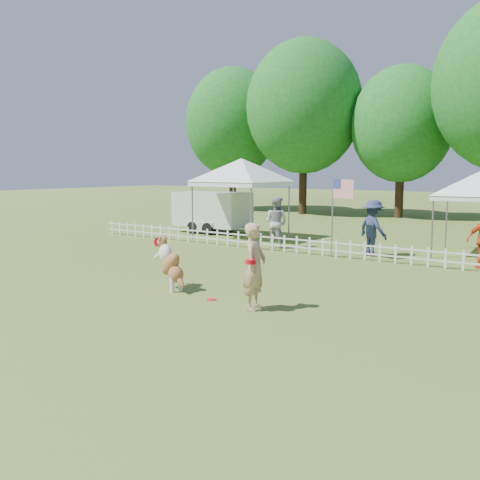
{
  "coord_description": "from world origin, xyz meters",
  "views": [
    {
      "loc": [
        7.8,
        -9.13,
        2.93
      ],
      "look_at": [
        -0.12,
        2.0,
        1.1
      ],
      "focal_mm": 40.0,
      "sensor_mm": 36.0,
      "label": 1
    }
  ],
  "objects_px": {
    "canopy_tent_left": "(241,200)",
    "flag_pole": "(332,217)",
    "handler": "(255,267)",
    "spectator_a": "(276,222)",
    "frisbee_on_turf": "(211,299)",
    "spectator_b": "(373,228)",
    "canopy_tent_right": "(480,215)",
    "dog": "(171,264)",
    "cargo_trailer": "(212,212)"
  },
  "relations": [
    {
      "from": "handler",
      "to": "spectator_b",
      "type": "xyz_separation_m",
      "value": [
        -0.63,
        8.07,
        0.04
      ]
    },
    {
      "from": "frisbee_on_turf",
      "to": "spectator_a",
      "type": "relative_size",
      "value": 0.11
    },
    {
      "from": "canopy_tent_left",
      "to": "cargo_trailer",
      "type": "xyz_separation_m",
      "value": [
        -2.31,
        0.92,
        -0.69
      ]
    },
    {
      "from": "handler",
      "to": "flag_pole",
      "type": "bearing_deg",
      "value": 0.49
    },
    {
      "from": "canopy_tent_left",
      "to": "spectator_b",
      "type": "height_order",
      "value": "canopy_tent_left"
    },
    {
      "from": "handler",
      "to": "canopy_tent_right",
      "type": "xyz_separation_m",
      "value": [
        2.28,
        10.08,
        0.49
      ]
    },
    {
      "from": "frisbee_on_turf",
      "to": "spectator_b",
      "type": "distance_m",
      "value": 8.04
    },
    {
      "from": "dog",
      "to": "flag_pole",
      "type": "bearing_deg",
      "value": 101.54
    },
    {
      "from": "cargo_trailer",
      "to": "canopy_tent_left",
      "type": "bearing_deg",
      "value": -22.28
    },
    {
      "from": "dog",
      "to": "frisbee_on_turf",
      "type": "xyz_separation_m",
      "value": [
        1.41,
        -0.22,
        -0.62
      ]
    },
    {
      "from": "handler",
      "to": "spectator_a",
      "type": "height_order",
      "value": "spectator_a"
    },
    {
      "from": "canopy_tent_left",
      "to": "spectator_a",
      "type": "height_order",
      "value": "canopy_tent_left"
    },
    {
      "from": "flag_pole",
      "to": "dog",
      "type": "bearing_deg",
      "value": -76.37
    },
    {
      "from": "dog",
      "to": "spectator_b",
      "type": "relative_size",
      "value": 0.66
    },
    {
      "from": "canopy_tent_left",
      "to": "cargo_trailer",
      "type": "bearing_deg",
      "value": 157.7
    },
    {
      "from": "dog",
      "to": "canopy_tent_left",
      "type": "xyz_separation_m",
      "value": [
        -4.21,
        8.91,
        1.01
      ]
    },
    {
      "from": "frisbee_on_turf",
      "to": "spectator_a",
      "type": "height_order",
      "value": "spectator_a"
    },
    {
      "from": "cargo_trailer",
      "to": "flag_pole",
      "type": "bearing_deg",
      "value": -22.94
    },
    {
      "from": "frisbee_on_turf",
      "to": "cargo_trailer",
      "type": "distance_m",
      "value": 12.84
    },
    {
      "from": "canopy_tent_left",
      "to": "spectator_b",
      "type": "bearing_deg",
      "value": -11.21
    },
    {
      "from": "frisbee_on_turf",
      "to": "canopy_tent_left",
      "type": "bearing_deg",
      "value": 121.63
    },
    {
      "from": "frisbee_on_turf",
      "to": "spectator_b",
      "type": "xyz_separation_m",
      "value": [
        0.63,
        7.96,
        0.94
      ]
    },
    {
      "from": "handler",
      "to": "spectator_a",
      "type": "bearing_deg",
      "value": 16.07
    },
    {
      "from": "dog",
      "to": "frisbee_on_turf",
      "type": "height_order",
      "value": "dog"
    },
    {
      "from": "canopy_tent_left",
      "to": "flag_pole",
      "type": "distance_m",
      "value": 5.68
    },
    {
      "from": "dog",
      "to": "spectator_a",
      "type": "relative_size",
      "value": 0.66
    },
    {
      "from": "spectator_b",
      "to": "canopy_tent_right",
      "type": "bearing_deg",
      "value": -117.13
    },
    {
      "from": "canopy_tent_right",
      "to": "spectator_a",
      "type": "distance_m",
      "value": 6.96
    },
    {
      "from": "canopy_tent_left",
      "to": "flag_pole",
      "type": "height_order",
      "value": "canopy_tent_left"
    },
    {
      "from": "dog",
      "to": "canopy_tent_right",
      "type": "bearing_deg",
      "value": 83.21
    },
    {
      "from": "handler",
      "to": "flag_pole",
      "type": "height_order",
      "value": "flag_pole"
    },
    {
      "from": "canopy_tent_right",
      "to": "frisbee_on_turf",
      "type": "bearing_deg",
      "value": -114.05
    },
    {
      "from": "canopy_tent_right",
      "to": "cargo_trailer",
      "type": "xyz_separation_m",
      "value": [
        -11.48,
        0.09,
        -0.46
      ]
    },
    {
      "from": "dog",
      "to": "canopy_tent_left",
      "type": "bearing_deg",
      "value": 135.49
    },
    {
      "from": "canopy_tent_left",
      "to": "canopy_tent_right",
      "type": "xyz_separation_m",
      "value": [
        9.17,
        0.83,
        -0.23
      ]
    },
    {
      "from": "handler",
      "to": "spectator_a",
      "type": "xyz_separation_m",
      "value": [
        -4.27,
        7.78,
        0.04
      ]
    },
    {
      "from": "frisbee_on_turf",
      "to": "canopy_tent_right",
      "type": "relative_size",
      "value": 0.08
    },
    {
      "from": "cargo_trailer",
      "to": "handler",
      "type": "bearing_deg",
      "value": -48.43
    },
    {
      "from": "handler",
      "to": "frisbee_on_turf",
      "type": "height_order",
      "value": "handler"
    },
    {
      "from": "handler",
      "to": "frisbee_on_turf",
      "type": "distance_m",
      "value": 1.55
    },
    {
      "from": "dog",
      "to": "canopy_tent_right",
      "type": "relative_size",
      "value": 0.45
    },
    {
      "from": "canopy_tent_left",
      "to": "spectator_a",
      "type": "xyz_separation_m",
      "value": [
        2.61,
        -1.46,
        -0.69
      ]
    },
    {
      "from": "dog",
      "to": "canopy_tent_left",
      "type": "distance_m",
      "value": 9.91
    },
    {
      "from": "cargo_trailer",
      "to": "spectator_b",
      "type": "relative_size",
      "value": 2.27
    },
    {
      "from": "canopy_tent_right",
      "to": "spectator_b",
      "type": "distance_m",
      "value": 3.56
    },
    {
      "from": "cargo_trailer",
      "to": "flag_pole",
      "type": "height_order",
      "value": "flag_pole"
    },
    {
      "from": "dog",
      "to": "frisbee_on_turf",
      "type": "bearing_deg",
      "value": 11.27
    },
    {
      "from": "handler",
      "to": "cargo_trailer",
      "type": "bearing_deg",
      "value": 29.44
    },
    {
      "from": "cargo_trailer",
      "to": "flag_pole",
      "type": "distance_m",
      "value": 8.17
    },
    {
      "from": "cargo_trailer",
      "to": "spectator_a",
      "type": "relative_size",
      "value": 2.26
    }
  ]
}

